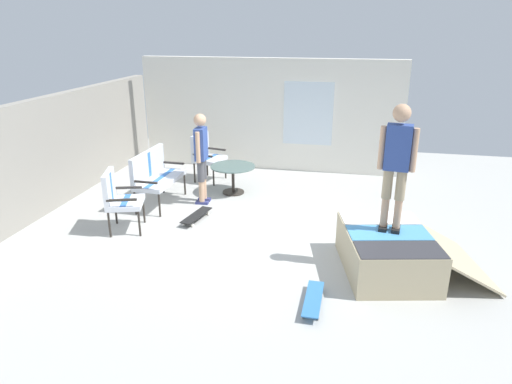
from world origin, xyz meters
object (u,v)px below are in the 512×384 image
skate_ramp (389,251)px  skateboard_by_bench (197,216)px  patio_chair_by_wall (118,195)px  person_watching (201,152)px  patio_bench (154,173)px  person_skater (397,159)px  patio_table (233,174)px  patio_chair_near_house (205,153)px  skateboard_spare (313,299)px

skate_ramp → skateboard_by_bench: (1.11, 3.17, -0.21)m
patio_chair_by_wall → person_watching: 1.80m
patio_bench → patio_chair_by_wall: (-1.25, 0.08, -0.00)m
patio_bench → person_skater: bearing=-111.5°
patio_table → skateboard_by_bench: patio_table is taller
patio_bench → patio_chair_near_house: bearing=-17.4°
patio_table → person_skater: size_ratio=0.52×
skate_ramp → patio_chair_by_wall: 4.30m
patio_chair_by_wall → person_skater: person_skater is taller
skateboard_by_bench → patio_chair_near_house: bearing=13.6°
person_watching → person_skater: person_skater is taller
person_skater → skateboard_spare: (-1.14, 0.91, -1.50)m
person_skater → skateboard_by_bench: bearing=71.9°
patio_chair_by_wall → skateboard_by_bench: 1.38m
person_watching → skateboard_spare: bearing=-141.6°
patio_bench → patio_chair_by_wall: bearing=176.1°
person_watching → person_skater: 3.84m
patio_chair_by_wall → skateboard_by_bench: patio_chair_by_wall is taller
skate_ramp → skateboard_spare: (-1.07, 0.93, -0.21)m
patio_chair_near_house → skateboard_by_bench: 2.29m
person_watching → skateboard_spare: (-3.01, -2.39, -0.92)m
skate_ramp → skateboard_by_bench: size_ratio=2.62×
person_skater → person_watching: bearing=60.4°
patio_bench → skateboard_spare: bearing=-130.5°
patio_bench → patio_chair_by_wall: size_ratio=1.24×
patio_chair_near_house → patio_bench: bearing=162.6°
skate_ramp → patio_bench: patio_bench is taller
skate_ramp → patio_chair_near_house: 4.94m
skate_ramp → patio_table: skate_ramp is taller
patio_bench → person_skater: size_ratio=0.74×
patio_chair_by_wall → patio_table: bearing=-33.0°
patio_bench → person_skater: person_skater is taller
patio_chair_near_house → person_watching: 1.43m
patio_bench → person_skater: 4.57m
patio_chair_by_wall → patio_bench: bearing=-3.9°
patio_bench → patio_table: (0.87, -1.29, -0.21)m
patio_chair_near_house → skateboard_by_bench: bearing=-166.4°
patio_bench → skateboard_by_bench: size_ratio=1.54×
person_skater → patio_bench: bearing=68.5°
person_skater → skateboard_by_bench: size_ratio=2.08×
patio_chair_near_house → patio_chair_by_wall: size_ratio=1.00×
skateboard_spare → skateboard_by_bench: bearing=45.8°
skate_ramp → person_watching: 3.92m
person_skater → skateboard_spare: bearing=141.4°
patio_chair_near_house → patio_table: bearing=-130.7°
skateboard_by_bench → skateboard_spare: same height
patio_table → skateboard_by_bench: 1.53m
person_watching → skateboard_by_bench: bearing=-169.6°
person_watching → patio_bench: bearing=105.5°
patio_bench → person_watching: 0.97m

